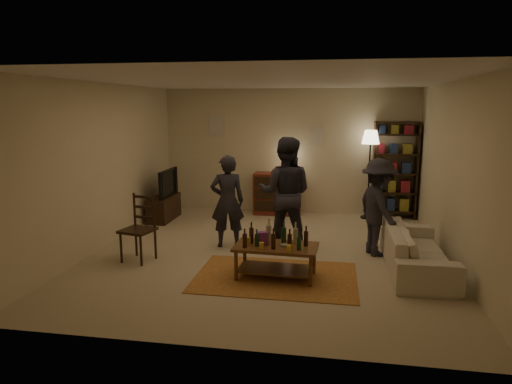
% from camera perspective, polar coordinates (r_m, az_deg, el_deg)
% --- Properties ---
extents(floor, '(6.00, 6.00, 0.00)m').
position_cam_1_polar(floor, '(7.40, 1.57, -7.60)').
color(floor, '#C6B793').
rests_on(floor, ground).
extents(room_shell, '(6.00, 6.00, 6.00)m').
position_cam_1_polar(room_shell, '(10.09, 0.36, 7.79)').
color(room_shell, beige).
rests_on(room_shell, ground).
extents(rug, '(2.20, 1.50, 0.01)m').
position_cam_1_polar(rug, '(6.39, 2.48, -10.56)').
color(rug, '#9A4721').
rests_on(rug, ground).
extents(coffee_table, '(1.15, 0.66, 0.80)m').
position_cam_1_polar(coffee_table, '(6.26, 2.44, -7.16)').
color(coffee_table, brown).
rests_on(coffee_table, ground).
extents(dining_chair, '(0.54, 0.54, 1.03)m').
position_cam_1_polar(dining_chair, '(7.16, -14.29, -4.03)').
color(dining_chair, '#312010').
rests_on(dining_chair, ground).
extents(tv_stand, '(0.40, 1.00, 1.06)m').
position_cam_1_polar(tv_stand, '(9.60, -11.45, -1.17)').
color(tv_stand, '#312010').
rests_on(tv_stand, ground).
extents(dresser, '(1.00, 0.50, 1.36)m').
position_cam_1_polar(dresser, '(9.92, 2.71, -0.06)').
color(dresser, brown).
rests_on(dresser, ground).
extents(bookshelf, '(0.90, 0.34, 2.02)m').
position_cam_1_polar(bookshelf, '(9.90, 16.94, 2.74)').
color(bookshelf, '#312010').
rests_on(bookshelf, ground).
extents(floor_lamp, '(0.36, 0.36, 1.84)m').
position_cam_1_polar(floor_lamp, '(9.67, 14.12, 5.91)').
color(floor_lamp, black).
rests_on(floor_lamp, ground).
extents(sofa, '(0.81, 2.08, 0.61)m').
position_cam_1_polar(sofa, '(6.97, 19.43, -6.77)').
color(sofa, beige).
rests_on(sofa, ground).
extents(person_left, '(0.65, 0.52, 1.54)m').
position_cam_1_polar(person_left, '(7.57, -3.59, -1.17)').
color(person_left, '#222229').
rests_on(person_left, ground).
extents(person_right, '(0.93, 0.74, 1.84)m').
position_cam_1_polar(person_right, '(7.44, 3.67, -0.19)').
color(person_right, '#282830').
rests_on(person_right, ground).
extents(person_by_sofa, '(0.90, 1.13, 1.53)m').
position_cam_1_polar(person_by_sofa, '(7.37, 15.04, -1.87)').
color(person_by_sofa, '#26252D').
rests_on(person_by_sofa, ground).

